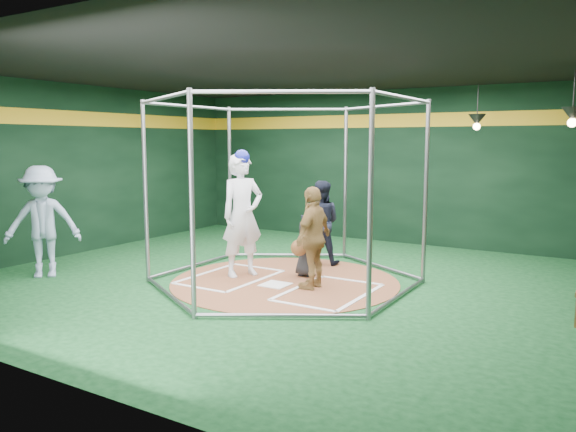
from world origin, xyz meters
The scene contains 13 objects.
room_shell centered at (0.00, 0.01, 1.75)m, with size 10.10×9.10×3.53m.
clay_disc centered at (0.00, 0.00, 0.01)m, with size 3.80×3.80×0.01m, color brown.
home_plate centered at (0.00, -0.30, 0.02)m, with size 0.43×0.43×0.01m, color white.
batter_box_left centered at (-0.95, -0.25, 0.02)m, with size 1.17×1.77×0.01m.
batter_box_right centered at (0.95, -0.25, 0.02)m, with size 1.17×1.77×0.01m.
batting_cage centered at (0.00, 0.00, 1.50)m, with size 4.05×4.67×3.00m.
pendant_lamp_near centered at (2.20, 3.60, 2.74)m, with size 0.34×0.34×0.90m.
pendant_lamp_far centered at (4.00, 2.00, 2.74)m, with size 0.34×0.34×0.90m.
batter_figure centered at (-0.84, -0.03, 1.09)m, with size 0.79×0.91×2.18m.
visitor_leopard centered at (0.61, -0.14, 0.82)m, with size 0.95×0.40×1.62m, color tan.
catcher_figure centered at (0.13, 0.46, 0.51)m, with size 0.50×0.56×0.98m.
umpire centered at (-0.13, 1.50, 0.81)m, with size 0.77×0.60×1.59m, color black.
bystander_blue centered at (-3.76, -1.84, 0.96)m, with size 1.24×0.71×1.92m, color #93A8C3.
Camera 1 is at (4.79, -7.81, 2.33)m, focal length 35.00 mm.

